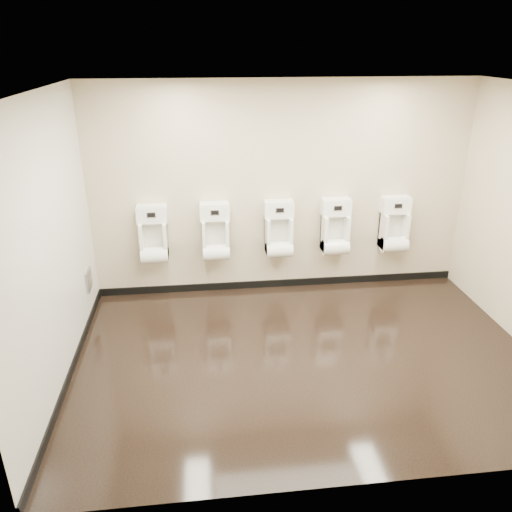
{
  "coord_description": "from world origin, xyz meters",
  "views": [
    {
      "loc": [
        -1.08,
        -4.52,
        3.18
      ],
      "look_at": [
        -0.49,
        0.55,
        1.0
      ],
      "focal_mm": 35.0,
      "sensor_mm": 36.0,
      "label": 1
    }
  ],
  "objects_px": {
    "urinal_3": "(335,231)",
    "urinal_2": "(279,233)",
    "urinal_1": "(215,236)",
    "urinal_4": "(394,228)",
    "urinal_0": "(154,238)",
    "access_panel": "(89,280)"
  },
  "relations": [
    {
      "from": "urinal_2",
      "to": "urinal_3",
      "type": "distance_m",
      "value": 0.77
    },
    {
      "from": "urinal_1",
      "to": "urinal_3",
      "type": "height_order",
      "value": "same"
    },
    {
      "from": "urinal_0",
      "to": "urinal_4",
      "type": "distance_m",
      "value": 3.24
    },
    {
      "from": "urinal_1",
      "to": "urinal_2",
      "type": "height_order",
      "value": "same"
    },
    {
      "from": "urinal_0",
      "to": "urinal_1",
      "type": "distance_m",
      "value": 0.8
    },
    {
      "from": "urinal_1",
      "to": "urinal_4",
      "type": "relative_size",
      "value": 1.0
    },
    {
      "from": "urinal_3",
      "to": "urinal_2",
      "type": "bearing_deg",
      "value": 180.0
    },
    {
      "from": "access_panel",
      "to": "urinal_3",
      "type": "bearing_deg",
      "value": 7.46
    },
    {
      "from": "urinal_2",
      "to": "urinal_4",
      "type": "relative_size",
      "value": 1.0
    },
    {
      "from": "urinal_0",
      "to": "urinal_2",
      "type": "xyz_separation_m",
      "value": [
        1.64,
        0.0,
        0.0
      ]
    },
    {
      "from": "urinal_0",
      "to": "urinal_1",
      "type": "relative_size",
      "value": 1.0
    },
    {
      "from": "urinal_0",
      "to": "urinal_1",
      "type": "bearing_deg",
      "value": 0.0
    },
    {
      "from": "urinal_4",
      "to": "urinal_3",
      "type": "bearing_deg",
      "value": 180.0
    },
    {
      "from": "access_panel",
      "to": "urinal_2",
      "type": "bearing_deg",
      "value": 9.78
    },
    {
      "from": "access_panel",
      "to": "urinal_4",
      "type": "xyz_separation_m",
      "value": [
        4.02,
        0.42,
        0.35
      ]
    },
    {
      "from": "urinal_0",
      "to": "urinal_3",
      "type": "xyz_separation_m",
      "value": [
        2.41,
        0.0,
        0.0
      ]
    },
    {
      "from": "access_panel",
      "to": "urinal_1",
      "type": "bearing_deg",
      "value": 14.78
    },
    {
      "from": "urinal_1",
      "to": "urinal_3",
      "type": "bearing_deg",
      "value": 0.0
    },
    {
      "from": "access_panel",
      "to": "urinal_4",
      "type": "distance_m",
      "value": 4.06
    },
    {
      "from": "access_panel",
      "to": "urinal_0",
      "type": "distance_m",
      "value": 0.96
    },
    {
      "from": "access_panel",
      "to": "urinal_3",
      "type": "xyz_separation_m",
      "value": [
        3.2,
        0.42,
        0.35
      ]
    },
    {
      "from": "urinal_3",
      "to": "urinal_4",
      "type": "distance_m",
      "value": 0.82
    }
  ]
}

